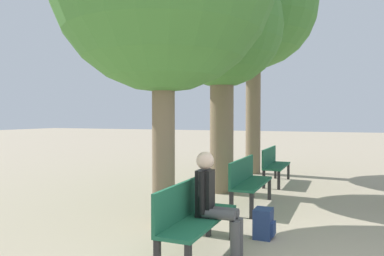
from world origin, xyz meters
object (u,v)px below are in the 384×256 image
at_px(bench_row_2, 273,162).
at_px(person_seated, 214,200).
at_px(tree_row_1, 222,30).
at_px(tree_row_2, 254,7).
at_px(backpack, 264,224).
at_px(bench_row_0, 193,212).
at_px(bench_row_1, 248,179).

relative_size(bench_row_2, person_seated, 1.30).
height_order(bench_row_2, tree_row_1, tree_row_1).
relative_size(tree_row_2, backpack, 16.73).
xyz_separation_m(bench_row_2, tree_row_1, (-0.87, -1.52, 3.03)).
bearing_deg(bench_row_0, backpack, 56.77).
bearing_deg(tree_row_1, backpack, -61.50).
bearing_deg(tree_row_2, backpack, -75.31).
bearing_deg(bench_row_0, tree_row_1, 102.96).
height_order(bench_row_0, person_seated, person_seated).
bearing_deg(bench_row_2, person_seated, -87.53).
xyz_separation_m(bench_row_0, backpack, (0.64, 0.98, -0.32)).
relative_size(tree_row_1, tree_row_2, 0.74).
relative_size(tree_row_1, person_seated, 4.00).
relative_size(bench_row_1, tree_row_1, 0.32).
distance_m(bench_row_0, tree_row_2, 8.06).
xyz_separation_m(bench_row_2, tree_row_2, (-0.87, 1.46, 4.34)).
bearing_deg(person_seated, bench_row_1, 95.03).
distance_m(tree_row_1, person_seated, 4.78).
height_order(bench_row_0, bench_row_1, same).
relative_size(bench_row_1, tree_row_2, 0.24).
height_order(bench_row_0, tree_row_1, tree_row_1).
relative_size(bench_row_0, tree_row_1, 0.32).
xyz_separation_m(person_seated, backpack, (0.42, 0.87, -0.47)).
bearing_deg(tree_row_1, bench_row_0, -77.04).
bearing_deg(bench_row_1, bench_row_2, 90.00).
bearing_deg(person_seated, backpack, 64.25).
distance_m(bench_row_0, backpack, 1.22).
xyz_separation_m(bench_row_1, tree_row_1, (-0.87, 1.12, 3.03)).
xyz_separation_m(tree_row_2, person_seated, (1.09, -6.62, -4.19)).
distance_m(bench_row_0, bench_row_2, 5.28).
bearing_deg(bench_row_2, tree_row_1, -119.74).
relative_size(bench_row_0, person_seated, 1.30).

